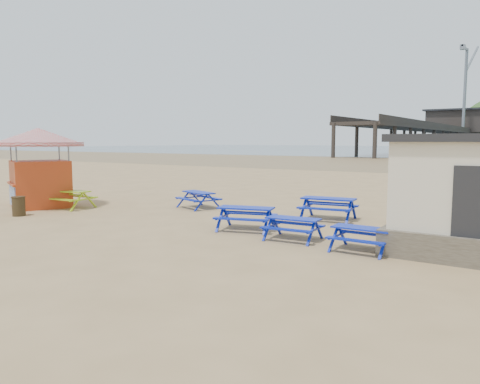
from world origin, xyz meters
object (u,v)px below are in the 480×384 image
Objects in this scene: litter_bin at (19,206)px; ice_cream_kiosk at (39,157)px; picnic_table_blue_a at (199,200)px; picnic_table_yellow at (70,199)px.

ice_cream_kiosk is at bearing 127.76° from litter_bin.
ice_cream_kiosk is 6.76× the size of litter_bin.
picnic_table_yellow is (-4.73, -3.19, 0.03)m from picnic_table_blue_a.
picnic_table_blue_a is at bearing 55.20° from ice_cream_kiosk.
picnic_table_blue_a is 5.71m from picnic_table_yellow.
picnic_table_yellow is 2.59× the size of litter_bin.
picnic_table_blue_a is at bearing 28.33° from picnic_table_yellow.
picnic_table_blue_a is 1.04× the size of picnic_table_yellow.
picnic_table_blue_a is 7.31m from litter_bin.
ice_cream_kiosk is at bearing -130.30° from picnic_table_blue_a.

